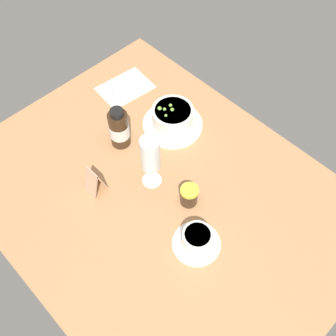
{
  "coord_description": "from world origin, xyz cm",
  "views": [
    {
      "loc": [
        -43.74,
        39.05,
        99.53
      ],
      "look_at": [
        1.84,
        -5.29,
        5.43
      ],
      "focal_mm": 43.02,
      "sensor_mm": 36.0,
      "label": 1
    }
  ],
  "objects_px": {
    "cutlery_setting": "(124,88)",
    "jam_jar": "(189,196)",
    "sauce_bottle_brown": "(119,129)",
    "porridge_bowl": "(173,118)",
    "coffee_cup": "(197,240)",
    "menu_card": "(94,181)",
    "wine_glass": "(150,156)"
  },
  "relations": [
    {
      "from": "cutlery_setting",
      "to": "jam_jar",
      "type": "distance_m",
      "value": 0.49
    },
    {
      "from": "jam_jar",
      "to": "sauce_bottle_brown",
      "type": "height_order",
      "value": "sauce_bottle_brown"
    },
    {
      "from": "porridge_bowl",
      "to": "sauce_bottle_brown",
      "type": "distance_m",
      "value": 0.18
    },
    {
      "from": "porridge_bowl",
      "to": "jam_jar",
      "type": "bearing_deg",
      "value": 144.76
    },
    {
      "from": "coffee_cup",
      "to": "cutlery_setting",
      "type": "bearing_deg",
      "value": -22.64
    },
    {
      "from": "coffee_cup",
      "to": "menu_card",
      "type": "distance_m",
      "value": 0.33
    },
    {
      "from": "wine_glass",
      "to": "jam_jar",
      "type": "bearing_deg",
      "value": -167.78
    },
    {
      "from": "cutlery_setting",
      "to": "sauce_bottle_brown",
      "type": "distance_m",
      "value": 0.24
    },
    {
      "from": "coffee_cup",
      "to": "wine_glass",
      "type": "height_order",
      "value": "wine_glass"
    },
    {
      "from": "coffee_cup",
      "to": "wine_glass",
      "type": "xyz_separation_m",
      "value": [
        0.23,
        -0.05,
        0.09
      ]
    },
    {
      "from": "porridge_bowl",
      "to": "menu_card",
      "type": "distance_m",
      "value": 0.32
    },
    {
      "from": "wine_glass",
      "to": "menu_card",
      "type": "height_order",
      "value": "wine_glass"
    },
    {
      "from": "cutlery_setting",
      "to": "sauce_bottle_brown",
      "type": "relative_size",
      "value": 1.28
    },
    {
      "from": "wine_glass",
      "to": "jam_jar",
      "type": "distance_m",
      "value": 0.16
    },
    {
      "from": "sauce_bottle_brown",
      "to": "jam_jar",
      "type": "bearing_deg",
      "value": 179.78
    },
    {
      "from": "jam_jar",
      "to": "sauce_bottle_brown",
      "type": "relative_size",
      "value": 0.43
    },
    {
      "from": "coffee_cup",
      "to": "jam_jar",
      "type": "height_order",
      "value": "jam_jar"
    },
    {
      "from": "porridge_bowl",
      "to": "cutlery_setting",
      "type": "bearing_deg",
      "value": 0.59
    },
    {
      "from": "jam_jar",
      "to": "sauce_bottle_brown",
      "type": "distance_m",
      "value": 0.3
    },
    {
      "from": "porridge_bowl",
      "to": "sauce_bottle_brown",
      "type": "relative_size",
      "value": 1.32
    },
    {
      "from": "cutlery_setting",
      "to": "jam_jar",
      "type": "height_order",
      "value": "jam_jar"
    },
    {
      "from": "jam_jar",
      "to": "wine_glass",
      "type": "bearing_deg",
      "value": 12.22
    },
    {
      "from": "cutlery_setting",
      "to": "sauce_bottle_brown",
      "type": "xyz_separation_m",
      "value": [
        -0.17,
        0.16,
        0.06
      ]
    },
    {
      "from": "jam_jar",
      "to": "sauce_bottle_brown",
      "type": "bearing_deg",
      "value": -0.22
    },
    {
      "from": "jam_jar",
      "to": "menu_card",
      "type": "height_order",
      "value": "menu_card"
    },
    {
      "from": "coffee_cup",
      "to": "jam_jar",
      "type": "distance_m",
      "value": 0.13
    },
    {
      "from": "sauce_bottle_brown",
      "to": "porridge_bowl",
      "type": "bearing_deg",
      "value": -112.01
    },
    {
      "from": "porridge_bowl",
      "to": "cutlery_setting",
      "type": "distance_m",
      "value": 0.24
    },
    {
      "from": "coffee_cup",
      "to": "sauce_bottle_brown",
      "type": "distance_m",
      "value": 0.41
    },
    {
      "from": "jam_jar",
      "to": "sauce_bottle_brown",
      "type": "xyz_separation_m",
      "value": [
        0.29,
        -0.0,
        0.03
      ]
    },
    {
      "from": "porridge_bowl",
      "to": "jam_jar",
      "type": "relative_size",
      "value": 3.04
    },
    {
      "from": "menu_card",
      "to": "wine_glass",
      "type": "bearing_deg",
      "value": -123.93
    }
  ]
}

